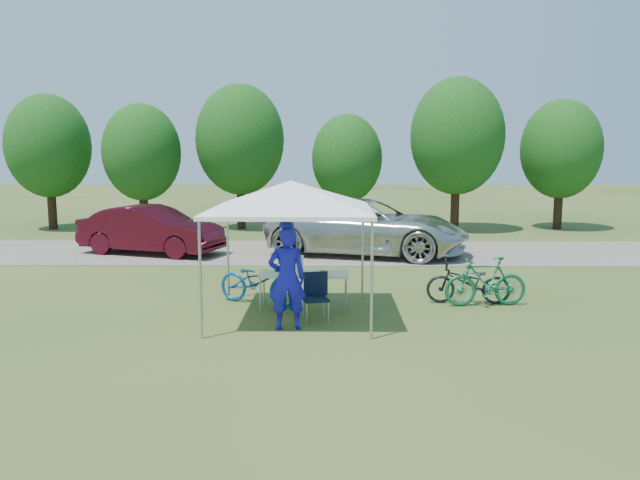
% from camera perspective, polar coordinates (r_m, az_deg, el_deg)
% --- Properties ---
extents(ground, '(100.00, 100.00, 0.00)m').
position_cam_1_polar(ground, '(12.63, -2.63, -7.01)').
color(ground, '#2D5119').
rests_on(ground, ground).
extents(gravel_strip, '(24.00, 5.00, 0.02)m').
position_cam_1_polar(gravel_strip, '(20.45, -1.28, -1.12)').
color(gravel_strip, gray).
rests_on(gravel_strip, ground).
extents(canopy, '(4.53, 4.53, 3.00)m').
position_cam_1_polar(canopy, '(12.21, -2.71, 5.09)').
color(canopy, '#A5A5AA').
rests_on(canopy, ground).
extents(treeline, '(24.89, 4.28, 6.30)m').
position_cam_1_polar(treeline, '(26.24, -1.47, 8.65)').
color(treeline, '#382314').
rests_on(treeline, ground).
extents(folding_table, '(1.87, 0.78, 0.77)m').
position_cam_1_polar(folding_table, '(13.08, -1.47, -3.22)').
color(folding_table, white).
rests_on(folding_table, ground).
extents(folding_chair, '(0.58, 0.60, 0.94)m').
position_cam_1_polar(folding_chair, '(12.24, -0.41, -4.80)').
color(folding_chair, black).
rests_on(folding_chair, ground).
extents(cooler, '(0.49, 0.33, 0.35)m').
position_cam_1_polar(cooler, '(13.05, -2.57, -2.26)').
color(cooler, white).
rests_on(cooler, folding_table).
extents(ice_cream_cup, '(0.09, 0.09, 0.07)m').
position_cam_1_polar(ice_cream_cup, '(13.01, 0.21, -2.93)').
color(ice_cream_cup, gold).
rests_on(ice_cream_cup, folding_table).
extents(cyclist, '(0.76, 0.56, 1.92)m').
position_cam_1_polar(cyclist, '(11.56, -3.04, -3.54)').
color(cyclist, '#1716B8').
rests_on(cyclist, ground).
extents(bike_blue, '(2.02, 1.45, 1.01)m').
position_cam_1_polar(bike_blue, '(13.57, -5.70, -3.78)').
color(bike_blue, '#114F99').
rests_on(bike_blue, ground).
extents(bike_green, '(1.82, 0.68, 1.07)m').
position_cam_1_polar(bike_green, '(13.81, 14.90, -3.69)').
color(bike_green, '#166542').
rests_on(bike_green, ground).
extents(bike_dark, '(1.85, 0.76, 0.95)m').
position_cam_1_polar(bike_dark, '(13.94, 13.42, -3.78)').
color(bike_dark, black).
rests_on(bike_dark, ground).
extents(minivan, '(6.91, 4.47, 1.77)m').
position_cam_1_polar(minivan, '(19.92, 4.33, 1.22)').
color(minivan, silver).
rests_on(minivan, gravel_strip).
extents(sedan, '(4.94, 2.98, 1.54)m').
position_cam_1_polar(sedan, '(20.73, -15.16, 0.90)').
color(sedan, '#440B17').
rests_on(sedan, gravel_strip).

